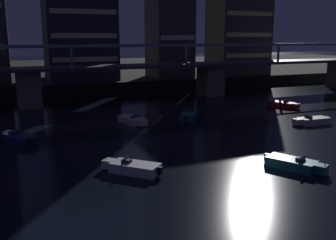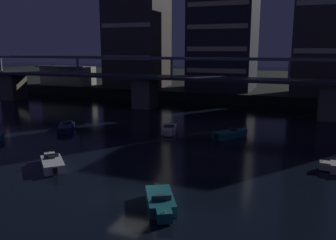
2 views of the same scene
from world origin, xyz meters
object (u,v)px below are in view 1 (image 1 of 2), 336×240
(speedboat_mid_right, at_px, (294,164))
(speedboat_far_right, at_px, (189,115))
(tower_east_tall, at_px, (239,24))
(tower_west_tall, at_px, (79,24))
(speedboat_near_right, at_px, (312,121))
(river_bridge, at_px, (128,75))
(speedboat_near_center, at_px, (18,138))
(speedboat_far_left, at_px, (132,120))
(speedboat_mid_left, at_px, (283,104))
(speedboat_near_left, at_px, (133,168))

(speedboat_mid_right, xyz_separation_m, speedboat_far_right, (0.53, 21.38, 0.00))
(speedboat_far_right, bearing_deg, tower_east_tall, 49.22)
(tower_west_tall, bearing_deg, speedboat_far_right, -75.80)
(tower_east_tall, relative_size, speedboat_far_right, 4.77)
(speedboat_near_right, bearing_deg, speedboat_far_right, 144.46)
(tower_east_tall, bearing_deg, speedboat_mid_right, -117.52)
(river_bridge, relative_size, speedboat_near_right, 19.33)
(tower_east_tall, xyz_separation_m, speedboat_mid_right, (-27.32, -52.44, -13.02))
(river_bridge, height_order, speedboat_near_center, river_bridge)
(tower_west_tall, height_order, speedboat_near_right, tower_west_tall)
(tower_west_tall, bearing_deg, tower_east_tall, -4.37)
(tower_west_tall, bearing_deg, speedboat_far_left, -88.98)
(tower_west_tall, height_order, speedboat_far_right, tower_west_tall)
(speedboat_mid_left, bearing_deg, speedboat_near_center, -170.89)
(speedboat_near_right, bearing_deg, tower_west_tall, 116.35)
(speedboat_near_right, bearing_deg, speedboat_near_left, -162.22)
(speedboat_mid_right, bearing_deg, tower_east_tall, 62.48)
(tower_west_tall, height_order, tower_east_tall, tower_east_tall)
(tower_east_tall, bearing_deg, river_bridge, -154.97)
(river_bridge, distance_m, speedboat_mid_right, 38.60)
(speedboat_near_left, bearing_deg, speedboat_far_left, 73.27)
(tower_west_tall, distance_m, speedboat_near_right, 49.42)
(river_bridge, xyz_separation_m, speedboat_far_right, (3.52, -16.90, -3.92))
(speedboat_near_left, bearing_deg, speedboat_far_right, 52.93)
(speedboat_far_left, relative_size, speedboat_far_right, 1.08)
(speedboat_near_center, distance_m, speedboat_far_left, 13.99)
(speedboat_near_right, height_order, speedboat_far_right, same)
(speedboat_near_right, height_order, speedboat_mid_left, same)
(speedboat_far_right, bearing_deg, speedboat_mid_left, 6.63)
(tower_west_tall, xyz_separation_m, speedboat_mid_right, (8.01, -55.14, -12.72))
(speedboat_near_left, xyz_separation_m, speedboat_near_center, (-8.30, 13.11, 0.00))
(speedboat_near_right, xyz_separation_m, speedboat_far_right, (-12.65, 9.04, 0.00))
(tower_east_tall, height_order, speedboat_far_right, tower_east_tall)
(tower_west_tall, xyz_separation_m, speedboat_near_right, (21.19, -42.80, -12.72))
(speedboat_far_right, bearing_deg, speedboat_mid_right, -91.42)
(speedboat_near_left, height_order, speedboat_near_center, same)
(speedboat_mid_left, relative_size, speedboat_far_right, 1.06)
(speedboat_mid_right, bearing_deg, speedboat_near_left, 161.89)
(river_bridge, distance_m, tower_west_tall, 19.66)
(tower_west_tall, distance_m, speedboat_mid_left, 42.66)
(river_bridge, relative_size, speedboat_near_center, 20.62)
(river_bridge, distance_m, speedboat_far_left, 18.13)
(speedboat_near_left, height_order, speedboat_far_left, same)
(speedboat_near_left, xyz_separation_m, speedboat_mid_right, (12.53, -4.10, 0.00))
(speedboat_near_left, relative_size, speedboat_mid_right, 0.90)
(tower_west_tall, height_order, speedboat_near_left, tower_west_tall)
(river_bridge, bearing_deg, speedboat_mid_left, -36.19)
(speedboat_near_left, height_order, speedboat_mid_left, same)
(speedboat_near_center, bearing_deg, tower_west_tall, 71.32)
(tower_west_tall, xyz_separation_m, speedboat_far_right, (8.54, -33.76, -12.72))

